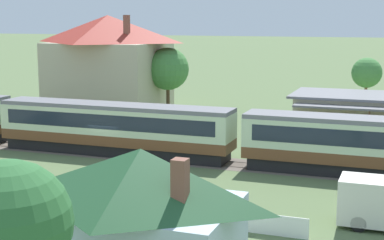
{
  "coord_description": "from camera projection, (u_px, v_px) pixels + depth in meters",
  "views": [
    {
      "loc": [
        21.45,
        -39.79,
        10.56
      ],
      "look_at": [
        4.96,
        5.23,
        2.23
      ],
      "focal_mm": 55.0,
      "sensor_mm": 36.0,
      "label": 1
    }
  ],
  "objects": [
    {
      "name": "ground_plane",
      "position": [
        109.0,
        155.0,
        45.89
      ],
      "size": [
        600.0,
        600.0,
        0.0
      ],
      "primitive_type": "plane",
      "color": "#566B42"
    },
    {
      "name": "passenger_train",
      "position": [
        117.0,
        127.0,
        45.8
      ],
      "size": [
        59.79,
        3.03,
        3.99
      ],
      "color": "brown",
      "rests_on": "ground_plane"
    },
    {
      "name": "railway_track",
      "position": [
        178.0,
        159.0,
        44.45
      ],
      "size": [
        125.38,
        3.6,
        0.04
      ],
      "color": "#665B51",
      "rests_on": "ground_plane"
    },
    {
      "name": "station_building",
      "position": [
        372.0,
        119.0,
        49.64
      ],
      "size": [
        13.36,
        8.39,
        4.21
      ],
      "color": "#BCB293",
      "rests_on": "ground_plane"
    },
    {
      "name": "station_house_red_roof",
      "position": [
        109.0,
        63.0,
        66.0
      ],
      "size": [
        12.84,
        10.69,
        10.89
      ],
      "color": "#BCB293",
      "rests_on": "ground_plane"
    },
    {
      "name": "cottage_dark_green_roof",
      "position": [
        142.0,
        212.0,
        23.69
      ],
      "size": [
        8.08,
        5.82,
        5.47
      ],
      "color": "silver",
      "rests_on": "ground_plane"
    },
    {
      "name": "yard_tree_0",
      "position": [
        367.0,
        73.0,
        58.35
      ],
      "size": [
        3.0,
        3.0,
        6.7
      ],
      "color": "brown",
      "rests_on": "ground_plane"
    },
    {
      "name": "yard_tree_1",
      "position": [
        9.0,
        225.0,
        15.77
      ],
      "size": [
        3.46,
        3.46,
        6.86
      ],
      "color": "brown",
      "rests_on": "ground_plane"
    },
    {
      "name": "yard_tree_2",
      "position": [
        168.0,
        69.0,
        64.19
      ],
      "size": [
        4.64,
        4.64,
        7.4
      ],
      "color": "#4C3823",
      "rests_on": "ground_plane"
    }
  ]
}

